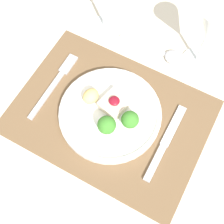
# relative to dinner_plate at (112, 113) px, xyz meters

# --- Properties ---
(ground_plane) EXTENTS (8.00, 8.00, 0.00)m
(ground_plane) POSITION_rel_dinner_plate_xyz_m (-0.00, -0.00, -0.76)
(ground_plane) COLOR gray
(dining_table) EXTENTS (1.34, 1.22, 0.74)m
(dining_table) POSITION_rel_dinner_plate_xyz_m (-0.00, -0.00, -0.10)
(dining_table) COLOR beige
(dining_table) RESTS_ON ground_plane
(placemat) EXTENTS (0.45, 0.33, 0.00)m
(placemat) POSITION_rel_dinner_plate_xyz_m (-0.00, -0.00, -0.02)
(placemat) COLOR brown
(placemat) RESTS_ON dining_table
(dinner_plate) EXTENTS (0.24, 0.24, 0.07)m
(dinner_plate) POSITION_rel_dinner_plate_xyz_m (0.00, 0.00, 0.00)
(dinner_plate) COLOR white
(dinner_plate) RESTS_ON placemat
(fork) EXTENTS (0.02, 0.20, 0.01)m
(fork) POSITION_rel_dinner_plate_xyz_m (-0.17, 0.02, -0.01)
(fork) COLOR #B2B2B7
(fork) RESTS_ON placemat
(knife) EXTENTS (0.02, 0.20, 0.01)m
(knife) POSITION_rel_dinner_plate_xyz_m (0.14, -0.01, -0.01)
(knife) COLOR #B2B2B7
(knife) RESTS_ON placemat
(spoon) EXTENTS (0.19, 0.05, 0.02)m
(spoon) POSITION_rel_dinner_plate_xyz_m (0.05, 0.22, -0.01)
(spoon) COLOR #B2B2B7
(spoon) RESTS_ON dining_table
(wine_glass_near) EXTENTS (0.07, 0.07, 0.18)m
(wine_glass_near) POSITION_rel_dinner_plate_xyz_m (0.12, 0.24, 0.11)
(wine_glass_near) COLOR white
(wine_glass_near) RESTS_ON dining_table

